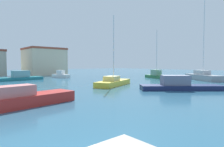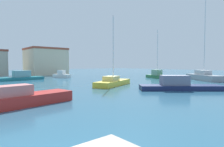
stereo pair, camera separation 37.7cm
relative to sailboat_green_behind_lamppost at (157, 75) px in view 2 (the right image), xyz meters
name	(u,v)px [view 2 (the right image)]	position (x,y,z in m)	size (l,w,h in m)	color
water	(89,83)	(-16.06, 0.86, -0.65)	(160.00, 160.00, 0.00)	#285670
sailboat_green_behind_lamppost	(157,75)	(0.00, 0.00, 0.00)	(3.66, 6.37, 9.80)	#28703D
sailboat_yellow_distant_north	(113,82)	(-15.82, -4.55, -0.17)	(7.28, 4.72, 9.18)	gold
motorboat_teal_far_left	(21,77)	(-22.56, 12.81, -0.11)	(7.89, 3.02, 1.71)	#1E707A
motorboat_navy_far_right	(178,85)	(-12.97, -12.31, -0.13)	(8.20, 7.46, 1.59)	#19234C
motorboat_white_outer_mooring	(62,75)	(-14.30, 13.72, -0.09)	(2.52, 4.30, 1.59)	white
sailboat_grey_near_pier	(204,76)	(2.08, -8.45, 0.03)	(6.58, 8.12, 14.12)	gray
motorboat_red_distant_east	(17,99)	(-28.72, -9.78, -0.16)	(7.69, 3.03, 1.44)	#B22823
waterfront_apartments	(46,61)	(-12.31, 27.73, 2.94)	(9.39, 9.50, 7.17)	beige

